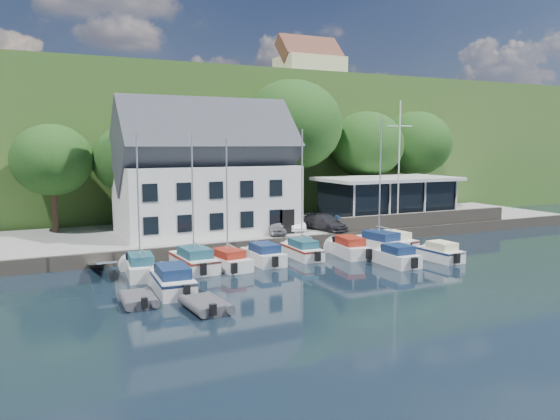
{
  "coord_description": "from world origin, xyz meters",
  "views": [
    {
      "loc": [
        -20.86,
        -26.78,
        8.3
      ],
      "look_at": [
        -3.8,
        9.0,
        3.47
      ],
      "focal_mm": 35.0,
      "sensor_mm": 36.0,
      "label": 1
    }
  ],
  "objects_px": {
    "car_white": "(293,223)",
    "car_silver": "(275,227)",
    "harbor_building": "(206,180)",
    "boat_r1_1": "(193,200)",
    "boat_r1_4": "(302,200)",
    "club_pavilion": "(387,198)",
    "car_blue": "(354,219)",
    "boat_r1_5": "(348,246)",
    "boat_r1_2": "(227,207)",
    "dinghy_1": "(206,303)",
    "flagpole": "(399,164)",
    "boat_r1_3": "(263,253)",
    "boat_r1_7": "(393,240)",
    "boat_r2_0": "(172,278)",
    "car_dgrey": "(325,222)",
    "boat_r1_0": "(138,206)",
    "boat_r1_6": "(380,190)",
    "boat_r2_3": "(396,255)",
    "dinghy_0": "(138,298)",
    "boat_r2_4": "(440,251)"
  },
  "relations": [
    {
      "from": "boat_r1_0",
      "to": "boat_r2_3",
      "type": "height_order",
      "value": "boat_r1_0"
    },
    {
      "from": "boat_r1_4",
      "to": "dinghy_0",
      "type": "xyz_separation_m",
      "value": [
        -13.13,
        -6.7,
        -3.86
      ]
    },
    {
      "from": "boat_r1_3",
      "to": "boat_r2_0",
      "type": "distance_m",
      "value": 8.86
    },
    {
      "from": "car_blue",
      "to": "flagpole",
      "type": "xyz_separation_m",
      "value": [
        3.62,
        -1.52,
        4.89
      ]
    },
    {
      "from": "harbor_building",
      "to": "car_silver",
      "type": "distance_m",
      "value": 6.99
    },
    {
      "from": "boat_r1_7",
      "to": "dinghy_0",
      "type": "height_order",
      "value": "boat_r1_7"
    },
    {
      "from": "boat_r1_6",
      "to": "dinghy_1",
      "type": "xyz_separation_m",
      "value": [
        -16.82,
        -8.82,
        -4.42
      ]
    },
    {
      "from": "flagpole",
      "to": "boat_r1_4",
      "type": "bearing_deg",
      "value": -159.98
    },
    {
      "from": "car_blue",
      "to": "boat_r1_6",
      "type": "height_order",
      "value": "boat_r1_6"
    },
    {
      "from": "boat_r1_2",
      "to": "boat_r2_4",
      "type": "height_order",
      "value": "boat_r1_2"
    },
    {
      "from": "car_dgrey",
      "to": "boat_r2_3",
      "type": "distance_m",
      "value": 10.08
    },
    {
      "from": "club_pavilion",
      "to": "boat_r1_2",
      "type": "relative_size",
      "value": 1.6
    },
    {
      "from": "boat_r1_2",
      "to": "boat_r1_4",
      "type": "distance_m",
      "value": 6.18
    },
    {
      "from": "boat_r1_7",
      "to": "boat_r2_3",
      "type": "bearing_deg",
      "value": -131.47
    },
    {
      "from": "boat_r1_0",
      "to": "boat_r1_3",
      "type": "xyz_separation_m",
      "value": [
        8.5,
        0.13,
        -3.75
      ]
    },
    {
      "from": "car_blue",
      "to": "boat_r1_7",
      "type": "relative_size",
      "value": 0.6
    },
    {
      "from": "car_blue",
      "to": "boat_r2_0",
      "type": "relative_size",
      "value": 0.57
    },
    {
      "from": "car_white",
      "to": "car_silver",
      "type": "bearing_deg",
      "value": -142.49
    },
    {
      "from": "boat_r1_1",
      "to": "dinghy_0",
      "type": "distance_m",
      "value": 9.13
    },
    {
      "from": "boat_r1_2",
      "to": "boat_r1_3",
      "type": "xyz_separation_m",
      "value": [
        2.79,
        0.44,
        -3.4
      ]
    },
    {
      "from": "car_dgrey",
      "to": "boat_r1_3",
      "type": "height_order",
      "value": "car_dgrey"
    },
    {
      "from": "car_white",
      "to": "boat_r1_4",
      "type": "height_order",
      "value": "boat_r1_4"
    },
    {
      "from": "harbor_building",
      "to": "boat_r1_2",
      "type": "xyz_separation_m",
      "value": [
        -1.63,
        -9.5,
        -1.23
      ]
    },
    {
      "from": "boat_r1_0",
      "to": "boat_r1_4",
      "type": "bearing_deg",
      "value": 8.49
    },
    {
      "from": "car_dgrey",
      "to": "boat_r1_3",
      "type": "xyz_separation_m",
      "value": [
        -8.22,
        -5.59,
        -0.94
      ]
    },
    {
      "from": "car_silver",
      "to": "car_white",
      "type": "xyz_separation_m",
      "value": [
        2.23,
        1.2,
        0.03
      ]
    },
    {
      "from": "flagpole",
      "to": "boat_r1_3",
      "type": "xyz_separation_m",
      "value": [
        -15.32,
        -4.91,
        -5.8
      ]
    },
    {
      "from": "club_pavilion",
      "to": "boat_r1_7",
      "type": "xyz_separation_m",
      "value": [
        -5.3,
        -8.01,
        -2.34
      ]
    },
    {
      "from": "boat_r1_4",
      "to": "club_pavilion",
      "type": "bearing_deg",
      "value": 31.5
    },
    {
      "from": "boat_r1_0",
      "to": "boat_r1_2",
      "type": "xyz_separation_m",
      "value": [
        5.71,
        -0.31,
        -0.35
      ]
    },
    {
      "from": "car_blue",
      "to": "boat_r1_5",
      "type": "height_order",
      "value": "car_blue"
    },
    {
      "from": "car_silver",
      "to": "car_white",
      "type": "height_order",
      "value": "car_white"
    },
    {
      "from": "flagpole",
      "to": "boat_r1_6",
      "type": "height_order",
      "value": "flagpole"
    },
    {
      "from": "boat_r1_4",
      "to": "boat_r1_7",
      "type": "bearing_deg",
      "value": 0.91
    },
    {
      "from": "boat_r1_2",
      "to": "car_white",
      "type": "bearing_deg",
      "value": 30.32
    },
    {
      "from": "harbor_building",
      "to": "car_white",
      "type": "height_order",
      "value": "harbor_building"
    },
    {
      "from": "boat_r1_6",
      "to": "boat_r1_4",
      "type": "bearing_deg",
      "value": 166.58
    },
    {
      "from": "car_white",
      "to": "car_blue",
      "type": "xyz_separation_m",
      "value": [
        6.07,
        -0.13,
        0.04
      ]
    },
    {
      "from": "boat_r1_2",
      "to": "dinghy_1",
      "type": "height_order",
      "value": "boat_r1_2"
    },
    {
      "from": "boat_r1_6",
      "to": "boat_r2_0",
      "type": "distance_m",
      "value": 18.5
    },
    {
      "from": "flagpole",
      "to": "boat_r2_4",
      "type": "relative_size",
      "value": 2.27
    },
    {
      "from": "club_pavilion",
      "to": "boat_r2_3",
      "type": "bearing_deg",
      "value": -124.1
    },
    {
      "from": "club_pavilion",
      "to": "car_blue",
      "type": "distance_m",
      "value": 5.75
    },
    {
      "from": "boat_r2_0",
      "to": "dinghy_0",
      "type": "bearing_deg",
      "value": -140.99
    },
    {
      "from": "harbor_building",
      "to": "boat_r1_1",
      "type": "distance_m",
      "value": 9.62
    },
    {
      "from": "boat_r1_2",
      "to": "boat_r1_7",
      "type": "bearing_deg",
      "value": -5.5
    },
    {
      "from": "boat_r1_0",
      "to": "boat_r1_5",
      "type": "relative_size",
      "value": 1.47
    },
    {
      "from": "car_silver",
      "to": "boat_r1_2",
      "type": "relative_size",
      "value": 0.4
    },
    {
      "from": "boat_r1_3",
      "to": "boat_r1_7",
      "type": "distance_m",
      "value": 11.55
    },
    {
      "from": "boat_r1_2",
      "to": "boat_r1_4",
      "type": "xyz_separation_m",
      "value": [
        6.1,
        0.97,
        0.09
      ]
    }
  ]
}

